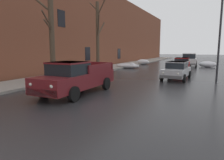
{
  "coord_description": "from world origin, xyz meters",
  "views": [
    {
      "loc": [
        4.88,
        -0.94,
        2.39
      ],
      "look_at": [
        0.56,
        7.99,
        0.89
      ],
      "focal_mm": 32.82,
      "sensor_mm": 36.0,
      "label": 1
    }
  ],
  "objects_px": {
    "bare_tree_second_along_sidewalk": "(51,38)",
    "sedan_silver_parked_kerbside_close": "(177,70)",
    "street_lamp_post": "(220,32)",
    "sedan_red_parked_kerbside_mid": "(182,64)",
    "suv_white_parked_far_down_block": "(189,59)",
    "pickup_truck_maroon_approaching_near_lane": "(76,77)",
    "bare_tree_mid_block": "(98,36)"
  },
  "relations": [
    {
      "from": "pickup_truck_maroon_approaching_near_lane",
      "to": "sedan_red_parked_kerbside_mid",
      "type": "bearing_deg",
      "value": 77.44
    },
    {
      "from": "pickup_truck_maroon_approaching_near_lane",
      "to": "bare_tree_second_along_sidewalk",
      "type": "bearing_deg",
      "value": 150.62
    },
    {
      "from": "sedan_red_parked_kerbside_mid",
      "to": "suv_white_parked_far_down_block",
      "type": "height_order",
      "value": "suv_white_parked_far_down_block"
    },
    {
      "from": "suv_white_parked_far_down_block",
      "to": "bare_tree_mid_block",
      "type": "bearing_deg",
      "value": -117.38
    },
    {
      "from": "suv_white_parked_far_down_block",
      "to": "street_lamp_post",
      "type": "height_order",
      "value": "street_lamp_post"
    },
    {
      "from": "sedan_red_parked_kerbside_mid",
      "to": "bare_tree_mid_block",
      "type": "bearing_deg",
      "value": -131.53
    },
    {
      "from": "suv_white_parked_far_down_block",
      "to": "street_lamp_post",
      "type": "xyz_separation_m",
      "value": [
        3.22,
        -13.57,
        2.61
      ]
    },
    {
      "from": "sedan_silver_parked_kerbside_close",
      "to": "street_lamp_post",
      "type": "xyz_separation_m",
      "value": [
        2.87,
        0.04,
        2.85
      ]
    },
    {
      "from": "bare_tree_second_along_sidewalk",
      "to": "bare_tree_mid_block",
      "type": "xyz_separation_m",
      "value": [
        0.09,
        6.19,
        0.47
      ]
    },
    {
      "from": "sedan_red_parked_kerbside_mid",
      "to": "street_lamp_post",
      "type": "relative_size",
      "value": 0.63
    },
    {
      "from": "pickup_truck_maroon_approaching_near_lane",
      "to": "street_lamp_post",
      "type": "relative_size",
      "value": 0.84
    },
    {
      "from": "sedan_red_parked_kerbside_mid",
      "to": "street_lamp_post",
      "type": "height_order",
      "value": "street_lamp_post"
    },
    {
      "from": "sedan_silver_parked_kerbside_close",
      "to": "suv_white_parked_far_down_block",
      "type": "height_order",
      "value": "suv_white_parked_far_down_block"
    },
    {
      "from": "bare_tree_second_along_sidewalk",
      "to": "bare_tree_mid_block",
      "type": "relative_size",
      "value": 0.92
    },
    {
      "from": "bare_tree_mid_block",
      "to": "sedan_silver_parked_kerbside_close",
      "type": "bearing_deg",
      "value": -1.66
    },
    {
      "from": "bare_tree_mid_block",
      "to": "street_lamp_post",
      "type": "xyz_separation_m",
      "value": [
        10.16,
        -0.17,
        0.02
      ]
    },
    {
      "from": "bare_tree_second_along_sidewalk",
      "to": "sedan_silver_parked_kerbside_close",
      "type": "bearing_deg",
      "value": 39.03
    },
    {
      "from": "bare_tree_mid_block",
      "to": "sedan_silver_parked_kerbside_close",
      "type": "distance_m",
      "value": 7.82
    },
    {
      "from": "pickup_truck_maroon_approaching_near_lane",
      "to": "bare_tree_mid_block",
      "type": "bearing_deg",
      "value": 111.81
    },
    {
      "from": "sedan_red_parked_kerbside_mid",
      "to": "street_lamp_post",
      "type": "xyz_separation_m",
      "value": [
        3.45,
        -7.75,
        2.85
      ]
    },
    {
      "from": "bare_tree_second_along_sidewalk",
      "to": "pickup_truck_maroon_approaching_near_lane",
      "type": "bearing_deg",
      "value": -29.38
    },
    {
      "from": "sedan_red_parked_kerbside_mid",
      "to": "pickup_truck_maroon_approaching_near_lane",
      "type": "bearing_deg",
      "value": -102.56
    },
    {
      "from": "sedan_red_parked_kerbside_mid",
      "to": "suv_white_parked_far_down_block",
      "type": "bearing_deg",
      "value": 87.7
    },
    {
      "from": "pickup_truck_maroon_approaching_near_lane",
      "to": "sedan_red_parked_kerbside_mid",
      "type": "xyz_separation_m",
      "value": [
        3.48,
        15.63,
        -0.13
      ]
    },
    {
      "from": "pickup_truck_maroon_approaching_near_lane",
      "to": "sedan_red_parked_kerbside_mid",
      "type": "distance_m",
      "value": 16.01
    },
    {
      "from": "sedan_silver_parked_kerbside_close",
      "to": "sedan_red_parked_kerbside_mid",
      "type": "bearing_deg",
      "value": 94.31
    },
    {
      "from": "street_lamp_post",
      "to": "bare_tree_second_along_sidewalk",
      "type": "bearing_deg",
      "value": -149.57
    },
    {
      "from": "pickup_truck_maroon_approaching_near_lane",
      "to": "street_lamp_post",
      "type": "bearing_deg",
      "value": 48.67
    },
    {
      "from": "bare_tree_second_along_sidewalk",
      "to": "pickup_truck_maroon_approaching_near_lane",
      "type": "height_order",
      "value": "bare_tree_second_along_sidewalk"
    },
    {
      "from": "bare_tree_mid_block",
      "to": "pickup_truck_maroon_approaching_near_lane",
      "type": "height_order",
      "value": "bare_tree_mid_block"
    },
    {
      "from": "street_lamp_post",
      "to": "bare_tree_mid_block",
      "type": "bearing_deg",
      "value": 179.02
    },
    {
      "from": "bare_tree_mid_block",
      "to": "street_lamp_post",
      "type": "bearing_deg",
      "value": -0.98
    }
  ]
}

